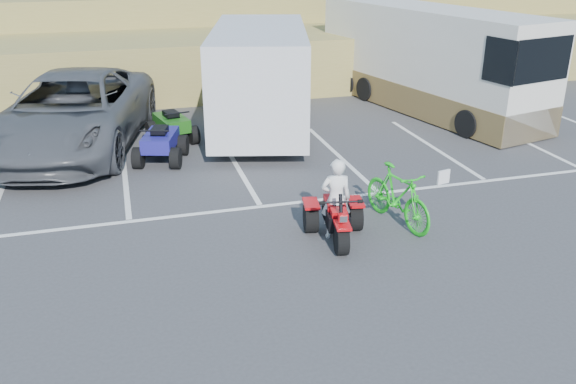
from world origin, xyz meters
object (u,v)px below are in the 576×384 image
object	(u,v)px
rider	(336,199)
cargo_trailer	(260,77)
rv_motorhome	(426,66)
quad_atv_blue	(162,161)
red_trike_atv	(336,240)
quad_atv_green	(173,141)
grey_pickup	(73,112)
green_dirt_bike	(398,196)

from	to	relation	value
rider	cargo_trailer	distance (m)	7.14
rv_motorhome	quad_atv_blue	xyz separation A→B (m)	(-8.83, -2.97, -1.39)
rider	quad_atv_blue	world-z (taller)	rider
red_trike_atv	quad_atv_green	size ratio (longest dim) A/B	1.02
rider	cargo_trailer	size ratio (longest dim) A/B	0.23
grey_pickup	quad_atv_blue	bearing A→B (deg)	-25.82
cargo_trailer	grey_pickup	bearing A→B (deg)	-163.45
grey_pickup	rv_motorhome	size ratio (longest dim) A/B	0.77
rv_motorhome	quad_atv_blue	world-z (taller)	rv_motorhome
green_dirt_bike	cargo_trailer	distance (m)	7.03
rider	red_trike_atv	bearing A→B (deg)	90.00
green_dirt_bike	quad_atv_green	distance (m)	7.54
red_trike_atv	green_dirt_bike	xyz separation A→B (m)	(1.39, 0.36, 0.59)
red_trike_atv	rider	size ratio (longest dim) A/B	0.97
green_dirt_bike	grey_pickup	distance (m)	9.15
rider	grey_pickup	distance (m)	8.46
green_dirt_bike	rv_motorhome	world-z (taller)	rv_motorhome
grey_pickup	quad_atv_blue	distance (m)	2.89
green_dirt_bike	quad_atv_blue	bearing A→B (deg)	117.20
rider	quad_atv_green	distance (m)	7.19
cargo_trailer	quad_atv_green	bearing A→B (deg)	-158.02
cargo_trailer	quad_atv_green	world-z (taller)	cargo_trailer
quad_atv_blue	quad_atv_green	distance (m)	1.64
rider	cargo_trailer	xyz separation A→B (m)	(0.25, 7.08, 0.82)
quad_atv_green	grey_pickup	bearing A→B (deg)	163.58
red_trike_atv	green_dirt_bike	bearing A→B (deg)	24.78
green_dirt_bike	cargo_trailer	size ratio (longest dim) A/B	0.29
red_trike_atv	cargo_trailer	world-z (taller)	cargo_trailer
green_dirt_bike	cargo_trailer	world-z (taller)	cargo_trailer
green_dirt_bike	quad_atv_green	bearing A→B (deg)	106.92
rider	quad_atv_blue	xyz separation A→B (m)	(-2.78, 5.17, -0.78)
red_trike_atv	quad_atv_green	bearing A→B (deg)	118.78
grey_pickup	rv_motorhome	xyz separation A→B (m)	(10.92, 1.23, 0.40)
quad_atv_blue	quad_atv_green	size ratio (longest dim) A/B	1.04
green_dirt_bike	quad_atv_blue	size ratio (longest dim) A/B	1.28
grey_pickup	red_trike_atv	bearing A→B (deg)	-41.58
red_trike_atv	rider	distance (m)	0.79
grey_pickup	rider	bearing A→B (deg)	-40.86
red_trike_atv	grey_pickup	distance (m)	8.62
grey_pickup	quad_atv_green	xyz separation A→B (m)	(2.52, -0.16, -0.98)
cargo_trailer	quad_atv_blue	world-z (taller)	cargo_trailer
cargo_trailer	quad_atv_blue	size ratio (longest dim) A/B	4.40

